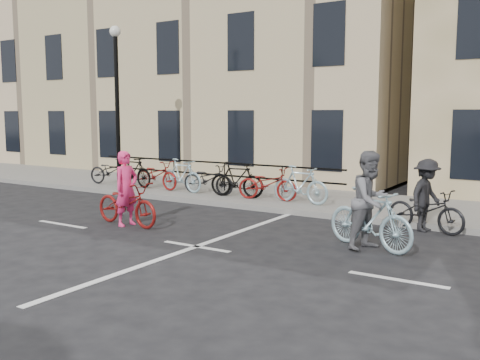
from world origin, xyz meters
The scene contains 8 objects.
ground centered at (0.00, 0.00, 0.00)m, with size 120.00×120.00×0.00m, color black.
sidewalk centered at (-4.00, 6.00, 0.07)m, with size 46.00×4.00×0.15m, color slate.
building_west centered at (-9.00, 13.00, 5.15)m, with size 20.00×10.00×10.00m, color #CAAD88.
lamp_post centered at (-6.50, 4.40, 3.49)m, with size 0.36×0.36×5.28m.
parked_bikes centered at (-3.87, 5.04, 0.65)m, with size 9.35×1.23×1.05m.
cyclist_pink centered at (-2.63, 0.77, 0.61)m, with size 2.04×0.87×1.77m.
cyclist_grey centered at (2.96, 1.69, 0.78)m, with size 2.07×1.20×1.93m.
cyclist_dark centered at (3.50, 3.90, 0.64)m, with size 1.94×1.18×1.64m.
Camera 1 is at (6.29, -8.32, 2.64)m, focal length 40.00 mm.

